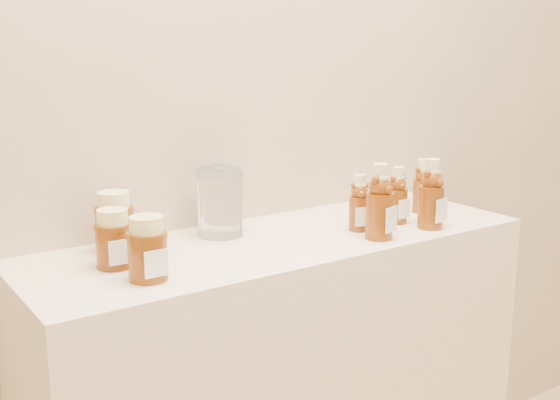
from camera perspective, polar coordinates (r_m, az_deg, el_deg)
wall_back at (r=1.72m, az=-3.67°, el=13.00°), size 3.50×0.02×2.70m
bear_bottle_back_left at (r=1.68m, az=6.47°, el=0.08°), size 0.07×0.07×0.15m
bear_bottle_back_mid at (r=1.76m, az=9.53°, el=0.68°), size 0.06×0.06×0.16m
bear_bottle_back_right at (r=1.88m, az=11.54°, el=1.42°), size 0.07×0.07×0.16m
bear_bottle_front_left at (r=1.61m, az=8.12°, el=0.27°), size 0.08×0.08×0.20m
bear_bottle_front_right at (r=1.72m, az=12.22°, el=0.86°), size 0.07×0.07×0.19m
honey_jar_left at (r=1.44m, az=-13.38°, el=-3.06°), size 0.08×0.08×0.12m
honey_jar_back at (r=1.54m, az=-13.30°, el=-1.75°), size 0.09×0.09×0.13m
honey_jar_front at (r=1.35m, az=-10.73°, el=-3.88°), size 0.08×0.08×0.12m
glass_canister at (r=1.63m, az=-4.90°, el=0.05°), size 0.11×0.11×0.17m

